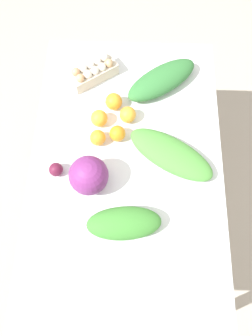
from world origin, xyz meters
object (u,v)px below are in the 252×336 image
(cabbage_purple, at_px, (89,175))
(greens_bunch_beet_tops, at_px, (124,223))
(orange_2, at_px, (114,101))
(orange_4, at_px, (117,133))
(greens_bunch_dandelion, at_px, (162,80))
(greens_bunch_chard, at_px, (171,154))
(egg_carton, at_px, (93,72))
(beet_root, at_px, (56,170))
(orange_1, at_px, (98,138))
(orange_0, at_px, (99,118))
(orange_3, at_px, (128,115))

(cabbage_purple, distance_m, greens_bunch_beet_tops, 0.23)
(orange_2, bearing_deg, orange_4, -171.79)
(greens_bunch_dandelion, relative_size, orange_4, 5.24)
(greens_bunch_chard, bearing_deg, egg_carton, 40.83)
(greens_bunch_chard, bearing_deg, greens_bunch_beet_tops, 148.25)
(greens_bunch_beet_tops, bearing_deg, cabbage_purple, 39.34)
(beet_root, relative_size, orange_1, 0.85)
(orange_0, relative_size, orange_4, 1.07)
(orange_2, bearing_deg, beet_root, 146.24)
(greens_bunch_beet_tops, height_order, greens_bunch_dandelion, same)
(egg_carton, xyz_separation_m, orange_2, (-0.16, -0.10, -0.01))
(greens_bunch_dandelion, height_order, orange_0, greens_bunch_dandelion)
(greens_bunch_dandelion, height_order, beet_root, greens_bunch_dandelion)
(egg_carton, relative_size, orange_2, 3.13)
(greens_bunch_dandelion, height_order, orange_2, greens_bunch_dandelion)
(egg_carton, bearing_deg, beet_root, -138.59)
(cabbage_purple, height_order, orange_1, cabbage_purple)
(greens_bunch_beet_tops, xyz_separation_m, orange_0, (0.46, 0.12, -0.01))
(cabbage_purple, xyz_separation_m, greens_bunch_beet_tops, (-0.18, -0.14, -0.04))
(orange_1, distance_m, orange_4, 0.09)
(cabbage_purple, xyz_separation_m, greens_bunch_dandelion, (0.49, -0.29, -0.04))
(beet_root, xyz_separation_m, orange_2, (0.33, -0.22, 0.01))
(greens_bunch_dandelion, xyz_separation_m, orange_4, (-0.28, 0.19, -0.01))
(greens_bunch_beet_tops, relative_size, beet_root, 4.94)
(beet_root, bearing_deg, cabbage_purple, -106.02)
(cabbage_purple, xyz_separation_m, orange_4, (0.21, -0.10, -0.04))
(greens_bunch_beet_tops, relative_size, orange_0, 3.84)
(greens_bunch_chard, xyz_separation_m, greens_bunch_dandelion, (0.37, 0.04, 0.01))
(orange_3, bearing_deg, greens_bunch_chard, -134.82)
(cabbage_purple, distance_m, egg_carton, 0.53)
(greens_bunch_chard, height_order, orange_3, orange_3)
(beet_root, bearing_deg, orange_1, -47.33)
(egg_carton, distance_m, orange_4, 0.34)
(greens_bunch_dandelion, distance_m, orange_0, 0.35)
(greens_bunch_beet_tops, relative_size, orange_4, 4.11)
(greens_bunch_beet_tops, distance_m, orange_0, 0.48)
(greens_bunch_beet_tops, height_order, orange_3, greens_bunch_beet_tops)
(orange_0, xyz_separation_m, orange_4, (-0.07, -0.08, -0.00))
(orange_2, height_order, orange_3, orange_2)
(orange_3, bearing_deg, cabbage_purple, 155.07)
(orange_1, bearing_deg, orange_3, -46.51)
(greens_bunch_chard, xyz_separation_m, orange_2, (0.25, 0.25, 0.00))
(greens_bunch_chard, bearing_deg, orange_2, 44.90)
(egg_carton, relative_size, greens_bunch_chard, 0.62)
(greens_bunch_dandelion, distance_m, beet_root, 0.63)
(greens_bunch_beet_tops, bearing_deg, orange_3, 0.15)
(cabbage_purple, height_order, orange_4, cabbage_purple)
(greens_bunch_chard, distance_m, orange_0, 0.35)
(cabbage_purple, relative_size, orange_3, 2.17)
(greens_bunch_chard, distance_m, greens_bunch_dandelion, 0.37)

